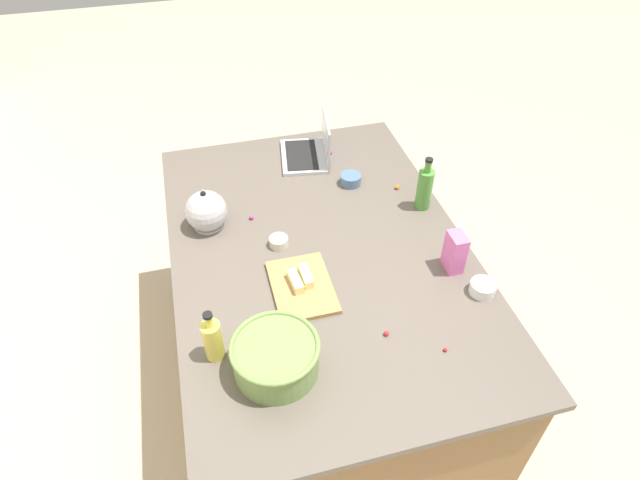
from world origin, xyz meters
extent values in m
plane|color=#B7A88E|center=(0.00, 0.00, 0.00)|extent=(12.00, 12.00, 0.00)
cube|color=olive|center=(0.00, 0.00, 0.43)|extent=(1.75, 1.16, 0.87)
cube|color=#60564C|center=(0.00, 0.00, 0.89)|extent=(1.81, 1.22, 0.03)
cube|color=#B7B7BC|center=(0.67, -0.09, 0.91)|extent=(0.34, 0.27, 0.02)
cube|color=black|center=(0.67, -0.08, 0.92)|extent=(0.29, 0.19, 0.00)
cube|color=#B7B7BC|center=(0.65, -0.20, 1.02)|extent=(0.30, 0.06, 0.20)
cube|color=silver|center=(0.65, -0.20, 1.02)|extent=(0.27, 0.04, 0.18)
cylinder|color=#72934C|center=(-0.53, 0.29, 0.96)|extent=(0.29, 0.29, 0.12)
cylinder|color=black|center=(-0.53, 0.29, 0.97)|extent=(0.23, 0.23, 0.11)
torus|color=#72934C|center=(-0.53, 0.29, 1.02)|extent=(0.30, 0.30, 0.02)
cylinder|color=#DBC64C|center=(-0.42, 0.48, 0.98)|extent=(0.07, 0.07, 0.16)
cylinder|color=#DBC64C|center=(-0.42, 0.48, 1.08)|extent=(0.03, 0.03, 0.05)
cylinder|color=black|center=(-0.42, 0.48, 1.11)|extent=(0.03, 0.03, 0.01)
cylinder|color=#4C8C38|center=(0.15, -0.52, 1.00)|extent=(0.07, 0.07, 0.19)
cylinder|color=#4C8C38|center=(0.15, -0.52, 1.12)|extent=(0.03, 0.03, 0.05)
cylinder|color=black|center=(0.15, -0.52, 1.15)|extent=(0.03, 0.03, 0.01)
cylinder|color=#ADADB2|center=(0.27, 0.43, 0.91)|extent=(0.13, 0.13, 0.01)
sphere|color=#ADADB2|center=(0.27, 0.43, 0.98)|extent=(0.18, 0.18, 0.18)
cone|color=#ADADB2|center=(0.35, 0.43, 1.00)|extent=(0.08, 0.03, 0.07)
sphere|color=black|center=(0.27, 0.43, 1.07)|extent=(0.02, 0.02, 0.02)
cube|color=#AD7F4C|center=(-0.20, 0.12, 0.91)|extent=(0.32, 0.23, 0.02)
cube|color=#F4E58C|center=(-0.17, 0.10, 0.94)|extent=(0.11, 0.04, 0.04)
cube|color=#F4E58C|center=(-0.19, 0.15, 0.94)|extent=(0.11, 0.05, 0.04)
cylinder|color=white|center=(-0.39, -0.54, 0.92)|extent=(0.10, 0.10, 0.05)
cylinder|color=beige|center=(0.07, 0.16, 0.92)|extent=(0.08, 0.08, 0.04)
cylinder|color=slate|center=(0.40, -0.26, 0.92)|extent=(0.10, 0.10, 0.05)
cube|color=pink|center=(-0.24, -0.48, 0.99)|extent=(0.09, 0.06, 0.17)
sphere|color=#CC3399|center=(0.67, -0.23, 0.91)|extent=(0.02, 0.02, 0.02)
sphere|color=red|center=(-0.61, -0.29, 0.91)|extent=(0.01, 0.01, 0.01)
sphere|color=orange|center=(0.31, -0.46, 0.91)|extent=(0.02, 0.02, 0.02)
sphere|color=#CC3399|center=(0.26, 0.24, 0.91)|extent=(0.02, 0.02, 0.02)
sphere|color=red|center=(-0.49, -0.11, 0.91)|extent=(0.02, 0.02, 0.02)
sphere|color=green|center=(-0.57, 0.28, 0.91)|extent=(0.02, 0.02, 0.02)
camera|label=1|loc=(-1.57, 0.41, 2.44)|focal=30.17mm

